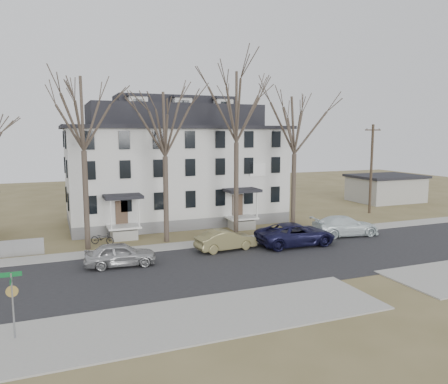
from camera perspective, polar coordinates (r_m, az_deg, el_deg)
name	(u,v)px	position (r m, az deg, el deg)	size (l,w,h in m)	color
ground	(283,270)	(28.16, 7.69, -10.04)	(120.00, 120.00, 0.00)	olive
main_road	(268,261)	(29.84, 5.78, -8.99)	(120.00, 10.00, 0.04)	#27272A
far_sidewalk	(233,241)	(35.08, 1.24, -6.42)	(120.00, 2.00, 0.08)	#A09F97
near_sidewalk_left	(183,321)	(20.89, -5.37, -16.46)	(20.00, 5.00, 0.08)	#A09F97
yellow_curb	(294,238)	(36.50, 9.08, -5.96)	(14.00, 0.25, 0.06)	gold
boarding_house	(175,166)	(42.91, -6.41, 3.39)	(20.80, 12.36, 12.05)	slate
distant_building	(386,188)	(58.88, 20.35, 0.48)	(8.50, 6.50, 3.35)	#A09F97
tree_far_left	(82,108)	(33.26, -18.05, 10.41)	(8.40, 8.40, 13.72)	#473B31
tree_mid_left	(165,119)	(34.17, -7.77, 9.39)	(7.80, 7.80, 12.74)	#473B31
tree_center	(236,102)	(36.17, 1.64, 11.70)	(9.00, 9.00, 14.70)	#473B31
tree_mid_right	(295,121)	(38.60, 9.25, 9.15)	(7.80, 7.80, 12.74)	#473B31
utility_pole_far	(371,168)	(49.16, 18.68, 3.01)	(2.00, 0.28, 9.50)	#3D3023
car_silver	(120,255)	(29.15, -13.39, -7.99)	(1.82, 4.52, 1.54)	#A5A5A5
car_tan	(226,240)	(32.16, 0.23, -6.35)	(1.58, 4.53, 1.49)	olive
car_navy	(296,235)	(33.95, 9.34, -5.51)	(2.84, 6.15, 1.71)	#151536
car_white	(345,226)	(37.98, 15.53, -4.33)	(2.31, 5.68, 1.65)	white
bicycle_left	(102,239)	(35.04, -15.59, -5.90)	(0.65, 1.85, 0.97)	black
street_sign	(12,296)	(20.37, -25.92, -12.12)	(0.83, 0.83, 2.91)	gray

